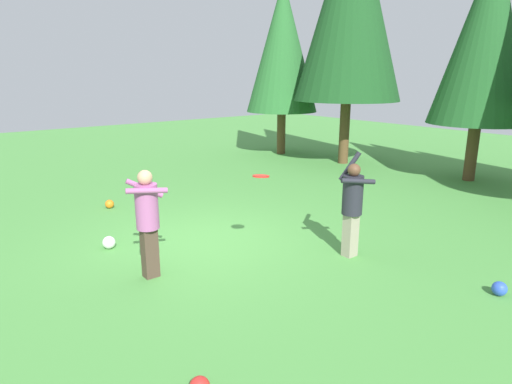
{
  "coord_description": "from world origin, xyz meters",
  "views": [
    {
      "loc": [
        6.59,
        -3.93,
        3.02
      ],
      "look_at": [
        0.83,
        0.59,
        1.05
      ],
      "focal_mm": 30.88,
      "sensor_mm": 36.0,
      "label": 1
    }
  ],
  "objects_px": {
    "tree_center": "(487,35)",
    "ball_blue": "(499,289)",
    "frisbee": "(261,176)",
    "ball_orange": "(109,204)",
    "person_thrower": "(352,202)",
    "ball_white": "(109,242)",
    "tree_far_left": "(282,47)",
    "tree_left": "(351,2)",
    "person_catcher": "(147,215)"
  },
  "relations": [
    {
      "from": "tree_center",
      "to": "ball_blue",
      "type": "bearing_deg",
      "value": -60.13
    },
    {
      "from": "frisbee",
      "to": "ball_blue",
      "type": "height_order",
      "value": "frisbee"
    },
    {
      "from": "frisbee",
      "to": "ball_orange",
      "type": "bearing_deg",
      "value": -168.72
    },
    {
      "from": "person_thrower",
      "to": "ball_white",
      "type": "relative_size",
      "value": 7.85
    },
    {
      "from": "tree_far_left",
      "to": "tree_left",
      "type": "distance_m",
      "value": 3.09
    },
    {
      "from": "frisbee",
      "to": "tree_center",
      "type": "height_order",
      "value": "tree_center"
    },
    {
      "from": "person_thrower",
      "to": "person_catcher",
      "type": "xyz_separation_m",
      "value": [
        -1.36,
        -3.03,
        0.04
      ]
    },
    {
      "from": "ball_blue",
      "to": "tree_far_left",
      "type": "relative_size",
      "value": 0.03
    },
    {
      "from": "tree_far_left",
      "to": "tree_left",
      "type": "height_order",
      "value": "tree_left"
    },
    {
      "from": "ball_orange",
      "to": "tree_center",
      "type": "xyz_separation_m",
      "value": [
        3.75,
        9.33,
        3.93
      ]
    },
    {
      "from": "ball_blue",
      "to": "tree_center",
      "type": "bearing_deg",
      "value": 119.87
    },
    {
      "from": "ball_orange",
      "to": "tree_far_left",
      "type": "distance_m",
      "value": 9.34
    },
    {
      "from": "person_thrower",
      "to": "person_catcher",
      "type": "height_order",
      "value": "person_thrower"
    },
    {
      "from": "person_thrower",
      "to": "ball_orange",
      "type": "bearing_deg",
      "value": -37.33
    },
    {
      "from": "ball_blue",
      "to": "tree_center",
      "type": "xyz_separation_m",
      "value": [
        -3.74,
        6.52,
        3.93
      ]
    },
    {
      "from": "tree_far_left",
      "to": "person_thrower",
      "type": "bearing_deg",
      "value": -34.54
    },
    {
      "from": "frisbee",
      "to": "tree_left",
      "type": "bearing_deg",
      "value": 122.38
    },
    {
      "from": "ball_blue",
      "to": "person_catcher",
      "type": "bearing_deg",
      "value": -134.96
    },
    {
      "from": "ball_orange",
      "to": "tree_far_left",
      "type": "bearing_deg",
      "value": 110.85
    },
    {
      "from": "frisbee",
      "to": "ball_blue",
      "type": "xyz_separation_m",
      "value": [
        2.99,
        1.91,
        -1.35
      ]
    },
    {
      "from": "person_catcher",
      "to": "frisbee",
      "type": "height_order",
      "value": "person_catcher"
    },
    {
      "from": "ball_blue",
      "to": "ball_orange",
      "type": "bearing_deg",
      "value": -159.49
    },
    {
      "from": "person_thrower",
      "to": "frisbee",
      "type": "bearing_deg",
      "value": 0.0
    },
    {
      "from": "person_thrower",
      "to": "frisbee",
      "type": "distance_m",
      "value": 1.62
    },
    {
      "from": "ball_orange",
      "to": "ball_white",
      "type": "height_order",
      "value": "ball_white"
    },
    {
      "from": "ball_orange",
      "to": "tree_left",
      "type": "bearing_deg",
      "value": 91.72
    },
    {
      "from": "tree_far_left",
      "to": "tree_center",
      "type": "xyz_separation_m",
      "value": [
        6.77,
        1.38,
        0.06
      ]
    },
    {
      "from": "tree_left",
      "to": "ball_orange",
      "type": "bearing_deg",
      "value": -88.28
    },
    {
      "from": "person_catcher",
      "to": "frisbee",
      "type": "relative_size",
      "value": 4.43
    },
    {
      "from": "person_thrower",
      "to": "ball_orange",
      "type": "xyz_separation_m",
      "value": [
        -5.26,
        -2.24,
        -0.86
      ]
    },
    {
      "from": "ball_blue",
      "to": "ball_orange",
      "type": "height_order",
      "value": "ball_blue"
    },
    {
      "from": "person_thrower",
      "to": "tree_far_left",
      "type": "height_order",
      "value": "tree_far_left"
    },
    {
      "from": "person_thrower",
      "to": "frisbee",
      "type": "relative_size",
      "value": 4.7
    },
    {
      "from": "person_catcher",
      "to": "tree_left",
      "type": "xyz_separation_m",
      "value": [
        -4.16,
        9.18,
        4.26
      ]
    },
    {
      "from": "person_thrower",
      "to": "frisbee",
      "type": "xyz_separation_m",
      "value": [
        -0.76,
        -1.34,
        0.5
      ]
    },
    {
      "from": "person_thrower",
      "to": "tree_center",
      "type": "distance_m",
      "value": 7.87
    },
    {
      "from": "person_thrower",
      "to": "tree_far_left",
      "type": "bearing_deg",
      "value": -94.9
    },
    {
      "from": "frisbee",
      "to": "tree_center",
      "type": "bearing_deg",
      "value": 95.09
    },
    {
      "from": "ball_white",
      "to": "tree_left",
      "type": "bearing_deg",
      "value": 105.95
    },
    {
      "from": "person_thrower",
      "to": "ball_blue",
      "type": "distance_m",
      "value": 2.46
    },
    {
      "from": "tree_left",
      "to": "person_catcher",
      "type": "bearing_deg",
      "value": -65.64
    },
    {
      "from": "frisbee",
      "to": "person_thrower",
      "type": "bearing_deg",
      "value": 60.36
    },
    {
      "from": "frisbee",
      "to": "tree_far_left",
      "type": "distance_m",
      "value": 10.61
    },
    {
      "from": "person_catcher",
      "to": "ball_blue",
      "type": "bearing_deg",
      "value": -25.53
    },
    {
      "from": "person_thrower",
      "to": "tree_center",
      "type": "height_order",
      "value": "tree_center"
    },
    {
      "from": "ball_white",
      "to": "tree_center",
      "type": "distance_m",
      "value": 11.03
    },
    {
      "from": "ball_orange",
      "to": "tree_left",
      "type": "distance_m",
      "value": 9.85
    },
    {
      "from": "person_catcher",
      "to": "frisbee",
      "type": "bearing_deg",
      "value": 0.0
    },
    {
      "from": "tree_center",
      "to": "ball_orange",
      "type": "bearing_deg",
      "value": -111.9
    },
    {
      "from": "frisbee",
      "to": "tree_center",
      "type": "distance_m",
      "value": 8.84
    }
  ]
}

